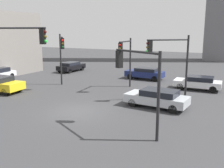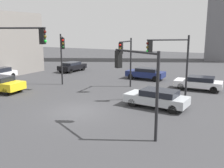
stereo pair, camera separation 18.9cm
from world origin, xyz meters
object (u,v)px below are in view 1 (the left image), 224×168
(traffic_light_3, at_px, (136,72))
(car_3, at_px, (71,66))
(traffic_light_0, at_px, (15,50))
(traffic_light_2, at_px, (126,54))
(car_0, at_px, (145,73))
(car_7, at_px, (198,82))
(traffic_light_4, at_px, (169,55))
(traffic_light_1, at_px, (61,50))
(car_5, at_px, (157,98))

(traffic_light_3, height_order, car_3, traffic_light_3)
(traffic_light_0, bearing_deg, traffic_light_3, -11.46)
(car_3, bearing_deg, traffic_light_3, -133.28)
(traffic_light_2, height_order, car_0, traffic_light_2)
(traffic_light_3, relative_size, car_7, 1.05)
(traffic_light_2, xyz_separation_m, car_0, (-0.14, 5.85, -2.70))
(traffic_light_3, bearing_deg, car_0, -44.30)
(traffic_light_4, xyz_separation_m, car_7, (1.58, 5.12, -2.97))
(traffic_light_2, bearing_deg, traffic_light_0, -27.02)
(traffic_light_1, height_order, traffic_light_2, traffic_light_1)
(traffic_light_4, xyz_separation_m, car_5, (-0.14, -2.20, -2.96))
(traffic_light_3, relative_size, car_3, 1.06)
(traffic_light_2, height_order, car_7, traffic_light_2)
(traffic_light_4, bearing_deg, car_3, -69.41)
(traffic_light_3, distance_m, traffic_light_4, 7.16)
(traffic_light_4, bearing_deg, car_0, -99.54)
(traffic_light_4, height_order, car_3, traffic_light_4)
(traffic_light_0, relative_size, car_7, 1.35)
(car_7, bearing_deg, traffic_light_2, 24.24)
(car_5, height_order, car_7, car_5)
(traffic_light_0, distance_m, car_0, 16.17)
(traffic_light_0, relative_size, traffic_light_3, 1.28)
(traffic_light_2, bearing_deg, traffic_light_1, -75.94)
(traffic_light_1, bearing_deg, car_3, 168.73)
(traffic_light_0, height_order, traffic_light_2, traffic_light_0)
(traffic_light_3, xyz_separation_m, car_7, (1.43, 12.28, -2.66))
(traffic_light_0, relative_size, car_5, 1.26)
(traffic_light_2, bearing_deg, car_3, -124.51)
(traffic_light_4, relative_size, car_3, 1.20)
(car_0, bearing_deg, traffic_light_3, 109.06)
(traffic_light_4, bearing_deg, traffic_light_1, -41.21)
(traffic_light_2, distance_m, traffic_light_4, 5.08)
(traffic_light_3, relative_size, car_0, 1.05)
(car_7, bearing_deg, traffic_light_0, 48.48)
(traffic_light_0, bearing_deg, car_0, 62.57)
(traffic_light_0, bearing_deg, traffic_light_4, 27.38)
(traffic_light_2, xyz_separation_m, car_3, (-11.24, 6.62, -2.72))
(car_0, bearing_deg, traffic_light_1, 54.01)
(car_7, bearing_deg, car_5, 74.45)
(traffic_light_2, relative_size, car_0, 1.11)
(car_3, xyz_separation_m, car_7, (17.48, -3.50, -0.01))
(traffic_light_2, distance_m, car_5, 6.74)
(traffic_light_0, height_order, car_3, traffic_light_0)
(traffic_light_1, xyz_separation_m, traffic_light_4, (10.64, -0.05, -0.02))
(car_3, relative_size, car_5, 0.93)
(car_0, bearing_deg, car_3, -3.11)
(traffic_light_4, bearing_deg, car_5, 45.32)
(traffic_light_1, bearing_deg, traffic_light_2, 65.28)
(car_0, height_order, car_3, car_0)
(traffic_light_3, bearing_deg, traffic_light_0, 29.25)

